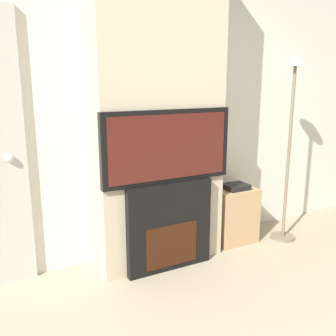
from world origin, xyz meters
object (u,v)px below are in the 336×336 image
at_px(fireplace, 168,226).
at_px(television, 168,147).
at_px(floor_lamp, 291,121).
at_px(media_stand, 232,214).

relative_size(fireplace, television, 0.68).
bearing_deg(fireplace, television, -90.00).
height_order(floor_lamp, media_stand, floor_lamp).
xyz_separation_m(floor_lamp, media_stand, (-0.49, 0.21, -0.92)).
bearing_deg(television, media_stand, 13.04).
bearing_deg(floor_lamp, media_stand, 156.97).
bearing_deg(television, fireplace, 90.00).
bearing_deg(television, floor_lamp, -0.74).
bearing_deg(media_stand, fireplace, -167.09).
bearing_deg(fireplace, media_stand, 12.91).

